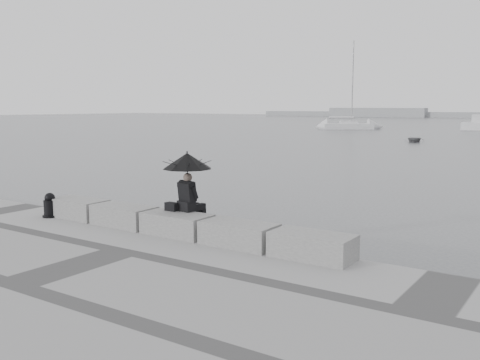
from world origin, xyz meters
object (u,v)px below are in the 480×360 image
Objects in this scene: mooring_bollard at (50,207)px; sailboat_left at (348,125)px; seated_person at (187,168)px; dinghy at (414,139)px.

mooring_bollard is 0.05× the size of sailboat_left.
seated_person reaches higher than mooring_bollard.
seated_person is 42.83m from dinghy.
seated_person is 2.12× the size of mooring_bollard.
dinghy is at bearing 108.69° from seated_person.
sailboat_left is (-19.20, 66.26, -0.25)m from mooring_bollard.
seated_person is 0.11× the size of sailboat_left.
sailboat_left is 28.46m from dinghy.
sailboat_left is at bearing 112.06° from dinghy.
dinghy is (-2.83, 42.98, -0.54)m from mooring_bollard.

